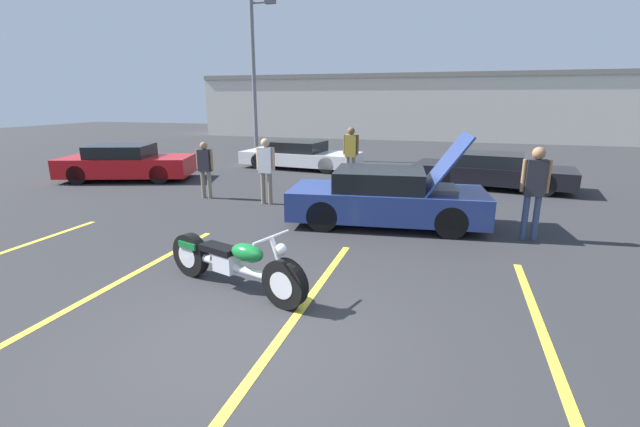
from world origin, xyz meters
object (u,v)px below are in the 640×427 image
(light_pole, at_px, (255,74))
(spectator_by_show_car, at_px, (266,165))
(spectator_near_motorcycle, at_px, (205,165))
(spectator_far_lot, at_px, (535,185))
(show_car_hood_open, at_px, (387,198))
(parked_car_mid_row, at_px, (300,155))
(parked_car_right_row, at_px, (491,171))
(motorcycle, at_px, (234,264))
(spectator_midground, at_px, (351,150))
(parked_car_left_row, at_px, (127,163))

(light_pole, relative_size, spectator_by_show_car, 3.95)
(spectator_near_motorcycle, xyz_separation_m, spectator_far_lot, (8.19, -1.39, 0.18))
(show_car_hood_open, bearing_deg, parked_car_mid_row, 116.27)
(show_car_hood_open, distance_m, parked_car_right_row, 5.77)
(show_car_hood_open, height_order, spectator_near_motorcycle, show_car_hood_open)
(show_car_hood_open, bearing_deg, motorcycle, -118.64)
(show_car_hood_open, distance_m, spectator_near_motorcycle, 5.44)
(show_car_hood_open, height_order, spectator_far_lot, show_car_hood_open)
(show_car_hood_open, distance_m, spectator_midground, 4.86)
(show_car_hood_open, bearing_deg, parked_car_left_row, 156.38)
(spectator_midground, bearing_deg, light_pole, 139.61)
(parked_car_right_row, relative_size, parked_car_left_row, 1.05)
(light_pole, xyz_separation_m, spectator_near_motorcycle, (2.11, -8.00, -2.89))
(light_pole, bearing_deg, spectator_midground, -40.39)
(parked_car_right_row, bearing_deg, parked_car_left_row, -161.15)
(parked_car_right_row, distance_m, parked_car_mid_row, 7.37)
(spectator_by_show_car, bearing_deg, motorcycle, -71.20)
(parked_car_right_row, distance_m, parked_car_left_row, 12.23)
(light_pole, bearing_deg, parked_car_right_row, -21.84)
(parked_car_left_row, bearing_deg, motorcycle, -60.46)
(spectator_midground, height_order, spectator_far_lot, same)
(motorcycle, height_order, parked_car_mid_row, parked_car_mid_row)
(show_car_hood_open, bearing_deg, spectator_by_show_car, 156.44)
(parked_car_mid_row, distance_m, spectator_midground, 3.83)
(spectator_near_motorcycle, bearing_deg, parked_car_left_row, 157.77)
(parked_car_mid_row, height_order, spectator_near_motorcycle, spectator_near_motorcycle)
(parked_car_right_row, bearing_deg, motorcycle, -106.26)
(parked_car_right_row, height_order, parked_car_left_row, parked_car_left_row)
(parked_car_mid_row, bearing_deg, spectator_midground, -38.40)
(light_pole, xyz_separation_m, spectator_far_lot, (10.30, -9.39, -2.71))
(light_pole, distance_m, parked_car_left_row, 7.37)
(motorcycle, xyz_separation_m, parked_car_left_row, (-7.84, 6.95, 0.17))
(parked_car_right_row, relative_size, spectator_far_lot, 2.65)
(motorcycle, relative_size, parked_car_left_row, 0.54)
(parked_car_left_row, bearing_deg, spectator_near_motorcycle, -41.14)
(parked_car_mid_row, xyz_separation_m, spectator_midground, (2.72, -2.63, 0.59))
(parked_car_mid_row, bearing_deg, parked_car_left_row, -133.77)
(spectator_near_motorcycle, height_order, spectator_midground, spectator_midground)
(parked_car_mid_row, xyz_separation_m, spectator_near_motorcycle, (-0.70, -5.91, 0.41))
(motorcycle, height_order, spectator_midground, spectator_midground)
(light_pole, distance_m, spectator_midground, 7.77)
(spectator_by_show_car, bearing_deg, parked_car_left_row, 163.06)
(parked_car_right_row, height_order, spectator_far_lot, spectator_far_lot)
(light_pole, distance_m, show_car_hood_open, 12.22)
(parked_car_right_row, bearing_deg, spectator_by_show_car, -136.79)
(parked_car_left_row, bearing_deg, spectator_by_show_car, -35.85)
(motorcycle, bearing_deg, parked_car_left_row, 156.30)
(spectator_by_show_car, distance_m, spectator_far_lot, 6.39)
(light_pole, height_order, parked_car_mid_row, light_pole)
(show_car_hood_open, relative_size, spectator_by_show_car, 2.53)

